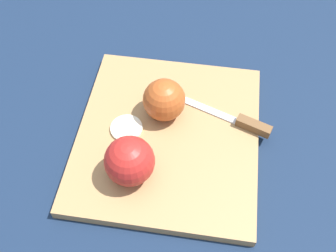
# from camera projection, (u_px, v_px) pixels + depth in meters

# --- Properties ---
(ground_plane) EXTENTS (4.00, 4.00, 0.00)m
(ground_plane) POSITION_uv_depth(u_px,v_px,m) (168.00, 139.00, 0.66)
(ground_plane) COLOR #14233D
(cutting_board) EXTENTS (0.33, 0.30, 0.02)m
(cutting_board) POSITION_uv_depth(u_px,v_px,m) (168.00, 136.00, 0.65)
(cutting_board) COLOR #A37A4C
(cutting_board) RESTS_ON ground_plane
(apple_half_left) EXTENTS (0.08, 0.08, 0.08)m
(apple_half_left) POSITION_uv_depth(u_px,v_px,m) (129.00, 161.00, 0.57)
(apple_half_left) COLOR red
(apple_half_left) RESTS_ON cutting_board
(apple_half_right) EXTENTS (0.07, 0.07, 0.07)m
(apple_half_right) POSITION_uv_depth(u_px,v_px,m) (164.00, 100.00, 0.64)
(apple_half_right) COLOR #AD4C1E
(apple_half_right) RESTS_ON cutting_board
(knife) EXTENTS (0.07, 0.16, 0.02)m
(knife) POSITION_uv_depth(u_px,v_px,m) (244.00, 122.00, 0.65)
(knife) COLOR silver
(knife) RESTS_ON cutting_board
(apple_slice) EXTENTS (0.05, 0.05, 0.00)m
(apple_slice) POSITION_uv_depth(u_px,v_px,m) (127.00, 128.00, 0.65)
(apple_slice) COLOR #EFE5C6
(apple_slice) RESTS_ON cutting_board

